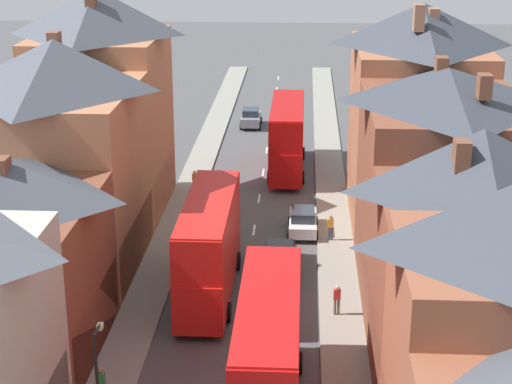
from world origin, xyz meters
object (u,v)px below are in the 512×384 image
Objects in this scene: double_decker_bus_mid_street at (269,354)px; car_near_blue at (251,118)px; car_near_silver at (279,258)px; car_parked_left_a at (303,221)px; pedestrian_mid_right at (337,298)px; pedestrian_far_right at (195,180)px; pedestrian_mid_left at (101,383)px; double_decker_bus_lead at (287,136)px; double_decker_bus_far_approaching at (209,245)px; pedestrian_far_left at (331,226)px.

double_decker_bus_mid_street is 2.82× the size of car_near_blue.
car_near_silver is 6.18m from car_parked_left_a.
pedestrian_mid_right is 20.60m from pedestrian_far_right.
double_decker_bus_mid_street is 2.36× the size of car_near_silver.
car_near_silver is 2.84× the size of pedestrian_mid_left.
car_near_blue is at bearing 105.06° from double_decker_bus_lead.
pedestrian_mid_right is at bearing 70.73° from double_decker_bus_mid_street.
pedestrian_far_right is (-7.71, 7.01, 0.22)m from car_parked_left_a.
double_decker_bus_lead is at bearing 97.31° from pedestrian_mid_right.
double_decker_bus_mid_street is at bearing -93.73° from car_parked_left_a.
pedestrian_mid_right is (3.07, -23.97, -1.78)m from double_decker_bus_lead.
double_decker_bus_mid_street is 2.68× the size of car_parked_left_a.
car_near_silver is (3.61, 3.00, -1.97)m from double_decker_bus_far_approaching.
double_decker_bus_lead is 2.68× the size of car_parked_left_a.
pedestrian_far_right is at bearing 88.76° from pedestrian_mid_left.
double_decker_bus_mid_street is at bearing -76.70° from pedestrian_far_right.
double_decker_bus_mid_street is 6.71× the size of pedestrian_far_right.
car_near_blue is at bearing 100.66° from car_parked_left_a.
car_parked_left_a is at bearing 86.27° from double_decker_bus_mid_street.
double_decker_bus_far_approaching is at bearing 161.40° from pedestrian_mid_right.
pedestrian_mid_left and pedestrian_far_left have the same top height.
pedestrian_far_right is at bearing 103.30° from double_decker_bus_mid_street.
pedestrian_far_right is at bearing 117.38° from pedestrian_mid_right.
double_decker_bus_lead is 2.82× the size of car_near_blue.
double_decker_bus_lead is 18.82m from car_near_silver.
pedestrian_mid_left and pedestrian_mid_right have the same top height.
double_decker_bus_mid_street is at bearing -90.00° from double_decker_bus_lead.
car_near_blue is 26.48m from car_parked_left_a.
double_decker_bus_lead reaches higher than pedestrian_mid_right.
double_decker_bus_far_approaching is at bearing -130.85° from pedestrian_far_left.
car_parked_left_a is at bearing -84.11° from double_decker_bus_lead.
double_decker_bus_far_approaching reaches higher than pedestrian_mid_right.
car_near_silver is 5.52m from pedestrian_far_left.
double_decker_bus_far_approaching reaches higher than car_near_silver.
car_near_blue reaches higher than car_parked_left_a.
pedestrian_mid_right is at bearing -89.57° from pedestrian_far_left.
pedestrian_far_left is at bearing 57.14° from car_near_silver.
double_decker_bus_far_approaching is 35.12m from car_near_blue.
pedestrian_far_left is (3.00, 18.67, -1.78)m from double_decker_bus_mid_street.
pedestrian_far_right is at bearing 137.72° from car_parked_left_a.
double_decker_bus_lead is at bearing 77.85° from pedestrian_mid_left.
pedestrian_mid_right is at bearing -62.62° from pedestrian_far_right.
double_decker_bus_lead is 6.71× the size of pedestrian_far_left.
double_decker_bus_mid_street reaches higher than car_near_silver.
double_decker_bus_mid_street is 7.21m from pedestrian_mid_left.
car_parked_left_a is at bearing 140.23° from pedestrian_far_left.
double_decker_bus_lead is at bearing 80.59° from double_decker_bus_far_approaching.
pedestrian_far_left is (1.69, -1.41, 0.22)m from car_parked_left_a.
double_decker_bus_mid_street is 6.71× the size of pedestrian_far_left.
double_decker_bus_lead is 33.21m from pedestrian_mid_left.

